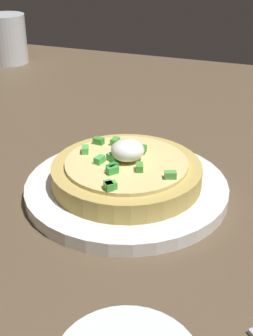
{
  "coord_description": "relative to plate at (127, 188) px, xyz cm",
  "views": [
    {
      "loc": [
        -53.26,
        -25.18,
        32.28
      ],
      "look_at": [
        -6.78,
        -8.6,
        5.82
      ],
      "focal_mm": 51.37,
      "sensor_mm": 36.0,
      "label": 1
    }
  ],
  "objects": [
    {
      "name": "dining_table",
      "position": [
        6.78,
        8.6,
        -1.91
      ],
      "size": [
        108.22,
        88.62,
        2.27
      ],
      "primitive_type": "cube",
      "color": "brown",
      "rests_on": "ground"
    },
    {
      "name": "plate",
      "position": [
        0.0,
        0.0,
        0.0
      ],
      "size": [
        24.06,
        24.06,
        1.56
      ],
      "primitive_type": "cylinder",
      "color": "white",
      "rests_on": "dining_table"
    },
    {
      "name": "pizza",
      "position": [
        0.01,
        0.01,
        2.26
      ],
      "size": [
        17.63,
        17.63,
        5.27
      ],
      "color": "tan",
      "rests_on": "plate"
    },
    {
      "name": "cup_near",
      "position": [
        44.85,
        43.78,
        4.2
      ],
      "size": [
        8.29,
        8.29,
        10.46
      ],
      "color": "silver",
      "rests_on": "dining_table"
    }
  ]
}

